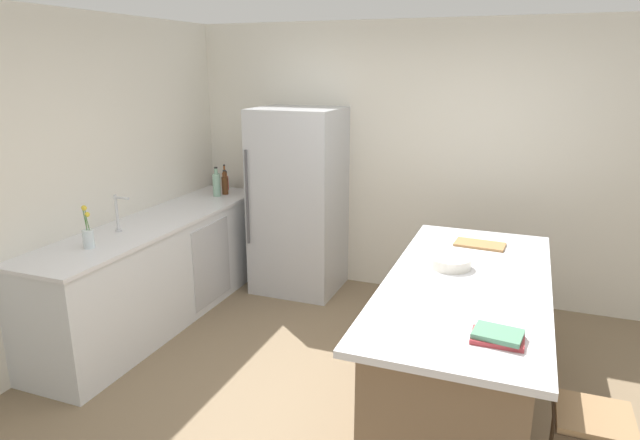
{
  "coord_description": "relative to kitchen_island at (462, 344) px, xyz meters",
  "views": [
    {
      "loc": [
        0.85,
        -2.96,
        2.2
      ],
      "look_at": [
        -0.66,
        0.97,
        1.0
      ],
      "focal_mm": 30.76,
      "sensor_mm": 36.0,
      "label": 1
    }
  ],
  "objects": [
    {
      "name": "wall_rear",
      "position": [
        -0.57,
        1.91,
        0.84
      ],
      "size": [
        6.0,
        0.1,
        2.6
      ],
      "primitive_type": "cube",
      "color": "silver",
      "rests_on": "ground_plane"
    },
    {
      "name": "wall_left",
      "position": [
        -3.02,
        -0.34,
        0.84
      ],
      "size": [
        0.1,
        6.0,
        2.6
      ],
      "primitive_type": "cube",
      "color": "silver",
      "rests_on": "ground_plane"
    },
    {
      "name": "counter_run_left",
      "position": [
        -2.66,
        0.42,
        0.0
      ],
      "size": [
        0.66,
        2.71,
        0.92
      ],
      "color": "silver",
      "rests_on": "ground_plane"
    },
    {
      "name": "flower_vase",
      "position": [
        -2.64,
        -0.38,
        0.56
      ],
      "size": [
        0.08,
        0.08,
        0.32
      ],
      "color": "silver",
      "rests_on": "counter_run_left"
    },
    {
      "name": "sink_faucet",
      "position": [
        -2.7,
        0.02,
        0.62
      ],
      "size": [
        0.15,
        0.05,
        0.3
      ],
      "color": "silver",
      "rests_on": "counter_run_left"
    },
    {
      "name": "bar_stool",
      "position": [
        0.69,
        -0.78,
        0.06
      ],
      "size": [
        0.36,
        0.36,
        0.63
      ],
      "color": "#473828",
      "rests_on": "ground_plane"
    },
    {
      "name": "syrup_bottle",
      "position": [
        -2.59,
        1.47,
        0.56
      ],
      "size": [
        0.07,
        0.07,
        0.25
      ],
      "color": "#5B3319",
      "rests_on": "counter_run_left"
    },
    {
      "name": "mixing_bowl",
      "position": [
        -0.14,
        0.19,
        0.48
      ],
      "size": [
        0.27,
        0.27,
        0.07
      ],
      "color": "silver",
      "rests_on": "kitchen_island"
    },
    {
      "name": "hot_sauce_bottle",
      "position": [
        -2.68,
        1.65,
        0.54
      ],
      "size": [
        0.04,
        0.04,
        0.2
      ],
      "color": "red",
      "rests_on": "counter_run_left"
    },
    {
      "name": "refrigerator",
      "position": [
        -1.79,
        1.5,
        0.45
      ],
      "size": [
        0.81,
        0.74,
        1.81
      ],
      "color": "#B7BABF",
      "rests_on": "ground_plane"
    },
    {
      "name": "ground_plane",
      "position": [
        -0.57,
        -0.34,
        -0.46
      ],
      "size": [
        7.2,
        7.2,
        0.0
      ],
      "primitive_type": "plane",
      "color": "#7A664C"
    },
    {
      "name": "cutting_board",
      "position": [
        0.01,
        0.73,
        0.45
      ],
      "size": [
        0.37,
        0.22,
        0.02
      ],
      "color": "#9E7042",
      "rests_on": "kitchen_island"
    },
    {
      "name": "cookbook_stack",
      "position": [
        0.23,
        -0.75,
        0.47
      ],
      "size": [
        0.25,
        0.2,
        0.05
      ],
      "color": "#A83338",
      "rests_on": "kitchen_island"
    },
    {
      "name": "vinegar_bottle",
      "position": [
        -2.64,
        1.55,
        0.57
      ],
      "size": [
        0.05,
        0.05,
        0.29
      ],
      "color": "#994C23",
      "rests_on": "counter_run_left"
    },
    {
      "name": "gin_bottle",
      "position": [
        -2.63,
        1.37,
        0.58
      ],
      "size": [
        0.08,
        0.08,
        0.3
      ],
      "color": "#8CB79E",
      "rests_on": "counter_run_left"
    },
    {
      "name": "kitchen_island",
      "position": [
        0.0,
        0.0,
        0.0
      ],
      "size": [
        0.98,
        2.25,
        0.9
      ],
      "color": "#7A6047",
      "rests_on": "ground_plane"
    }
  ]
}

